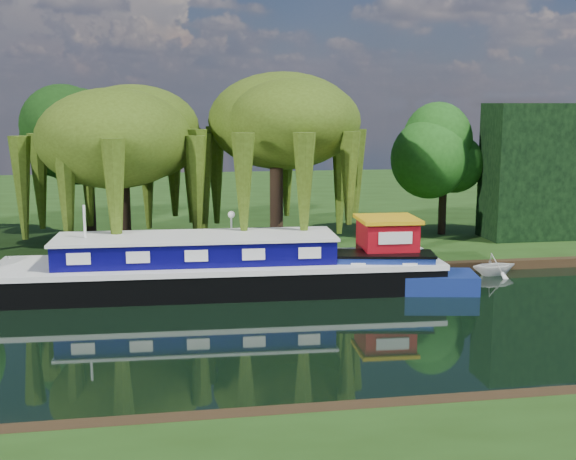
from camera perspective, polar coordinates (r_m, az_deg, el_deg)
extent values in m
plane|color=black|center=(27.34, -3.56, -7.97)|extent=(120.00, 120.00, 0.00)
cube|color=#1C370F|center=(60.51, -6.86, 2.08)|extent=(120.00, 52.00, 0.45)
cube|color=black|center=(33.09, -5.29, -3.93)|extent=(20.00, 5.16, 1.32)
cube|color=silver|center=(32.91, -5.31, -2.63)|extent=(20.12, 5.25, 0.24)
cube|color=#070449|center=(32.76, -7.25, -1.55)|extent=(12.42, 3.64, 1.05)
cube|color=silver|center=(32.65, -7.28, -0.53)|extent=(12.65, 3.87, 0.13)
cube|color=maroon|center=(33.85, 7.84, -0.67)|extent=(2.52, 2.52, 1.65)
cube|color=gold|center=(33.69, 7.88, 0.86)|extent=(2.80, 2.80, 0.18)
cylinder|color=silver|center=(32.99, -15.74, -0.35)|extent=(0.11, 0.11, 2.65)
cube|color=navy|center=(33.00, 3.45, -4.19)|extent=(13.21, 4.47, 0.98)
cube|color=navy|center=(32.79, 3.47, -2.67)|extent=(9.27, 3.24, 0.81)
cube|color=black|center=(32.69, 3.47, -1.88)|extent=(9.39, 3.36, 0.11)
cube|color=silver|center=(31.99, -2.61, -2.91)|extent=(0.65, 0.17, 0.35)
cube|color=silver|center=(31.93, 1.48, -2.93)|extent=(0.65, 0.17, 0.35)
cube|color=silver|center=(32.04, 5.57, -2.93)|extent=(0.65, 0.17, 0.35)
cube|color=silver|center=(32.30, 9.61, -2.92)|extent=(0.65, 0.17, 0.35)
imported|color=maroon|center=(33.42, -19.85, -5.23)|extent=(3.30, 2.43, 0.66)
imported|color=silver|center=(37.39, 15.92, -3.44)|extent=(2.47, 2.19, 1.21)
cylinder|color=black|center=(38.68, -12.85, 1.61)|extent=(0.65, 0.65, 5.04)
ellipsoid|color=#34470F|center=(38.34, -13.06, 7.00)|extent=(7.04, 7.04, 4.55)
cylinder|color=black|center=(38.28, -0.92, 1.94)|extent=(0.74, 0.74, 5.26)
ellipsoid|color=#34470F|center=(37.94, -0.93, 7.62)|extent=(7.18, 7.18, 4.64)
cylinder|color=black|center=(44.93, -15.41, 3.45)|extent=(0.55, 0.55, 6.33)
ellipsoid|color=black|center=(44.73, -15.56, 6.75)|extent=(5.06, 5.06, 5.06)
cylinder|color=black|center=(45.35, 12.15, 2.98)|extent=(0.46, 0.46, 5.28)
ellipsoid|color=#184711|center=(45.15, 12.25, 5.70)|extent=(4.22, 4.22, 4.22)
cube|color=black|center=(45.53, 19.01, 4.41)|extent=(6.00, 3.00, 8.00)
cylinder|color=silver|center=(37.16, -4.47, -0.72)|extent=(0.10, 0.10, 2.20)
sphere|color=white|center=(36.95, -4.50, 1.23)|extent=(0.36, 0.36, 0.36)
cylinder|color=silver|center=(35.87, -21.13, -2.73)|extent=(0.16, 0.16, 1.00)
cylinder|color=silver|center=(35.13, -11.50, -2.52)|extent=(0.16, 0.16, 1.00)
cylinder|color=silver|center=(35.54, -0.15, -2.17)|extent=(0.16, 0.16, 1.00)
cylinder|color=silver|center=(36.95, 9.08, -1.83)|extent=(0.16, 0.16, 1.00)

